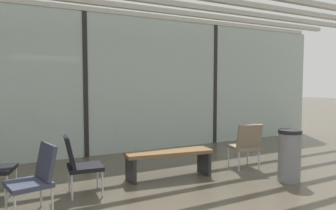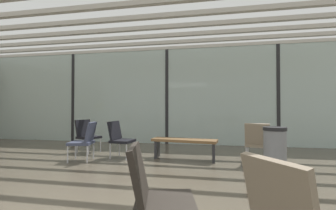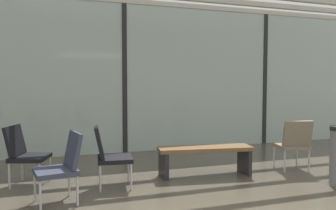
# 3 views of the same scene
# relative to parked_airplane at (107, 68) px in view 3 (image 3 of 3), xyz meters

# --- Properties ---
(glass_curtain_wall) EXTENTS (14.00, 0.08, 3.17)m
(glass_curtain_wall) POSITION_rel_parked_airplane_xyz_m (-0.43, -5.52, -0.50)
(glass_curtain_wall) COLOR #A3B7B2
(glass_curtain_wall) RESTS_ON ground
(window_mullion_1) EXTENTS (0.10, 0.12, 3.17)m
(window_mullion_1) POSITION_rel_parked_airplane_xyz_m (-0.43, -5.52, -0.50)
(window_mullion_1) COLOR black
(window_mullion_1) RESTS_ON ground
(window_mullion_2) EXTENTS (0.10, 0.12, 3.17)m
(window_mullion_2) POSITION_rel_parked_airplane_xyz_m (3.07, -5.52, -0.50)
(window_mullion_2) COLOR black
(window_mullion_2) RESTS_ON ground
(parked_airplane) EXTENTS (14.27, 4.18, 4.18)m
(parked_airplane) POSITION_rel_parked_airplane_xyz_m (0.00, 0.00, 0.00)
(parked_airplane) COLOR silver
(parked_airplane) RESTS_ON ground
(lounge_chair_3) EXTENTS (0.58, 0.54, 0.87)m
(lounge_chair_3) POSITION_rel_parked_airplane_xyz_m (-1.13, -7.91, -1.60)
(lounge_chair_3) COLOR black
(lounge_chair_3) RESTS_ON ground
(lounge_chair_4) EXTENTS (0.65, 0.62, 0.87)m
(lounge_chair_4) POSITION_rel_parked_airplane_xyz_m (-2.28, -7.41, -1.60)
(lounge_chair_4) COLOR black
(lounge_chair_4) RESTS_ON ground
(lounge_chair_5) EXTENTS (0.58, 0.62, 0.87)m
(lounge_chair_5) POSITION_rel_parked_airplane_xyz_m (1.98, -7.99, -1.60)
(lounge_chair_5) COLOR #7F705B
(lounge_chair_5) RESTS_ON ground
(lounge_chair_7) EXTENTS (0.61, 0.57, 0.87)m
(lounge_chair_7) POSITION_rel_parked_airplane_xyz_m (-1.76, -8.36, -1.60)
(lounge_chair_7) COLOR #33384C
(lounge_chair_7) RESTS_ON ground
(waiting_bench) EXTENTS (1.54, 0.61, 0.47)m
(waiting_bench) POSITION_rel_parked_airplane_xyz_m (0.41, -7.81, -1.73)
(waiting_bench) COLOR brown
(waiting_bench) RESTS_ON ground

